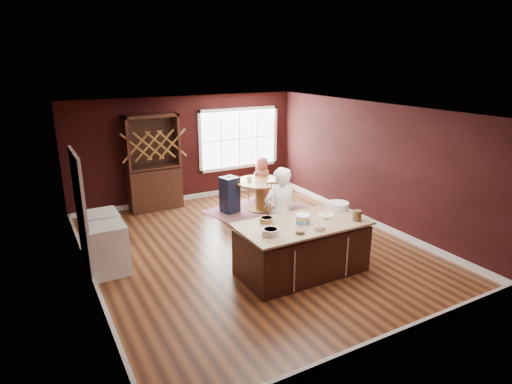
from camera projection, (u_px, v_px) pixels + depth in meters
The scene contains 27 objects.
room_shell at pixel (251, 182), 8.06m from camera, with size 7.00×7.00×7.00m.
window at pixel (239, 139), 11.61m from camera, with size 2.36×0.10×1.66m, color white, non-canonical shape.
doorway at pixel (81, 215), 7.29m from camera, with size 0.08×1.26×2.13m, color white, non-canonical shape.
kitchen_island at pixel (302, 249), 7.38m from camera, with size 2.23×1.17×0.92m.
dining_table at pixel (260, 189), 10.40m from camera, with size 1.21×1.21×0.75m.
baker at pixel (280, 213), 7.83m from camera, with size 0.64×0.42×1.74m, color white.
layer_cake at pixel (303, 219), 7.22m from camera, with size 0.35×0.35×0.14m, color white, non-canonical shape.
bowl_blue at pixel (271, 232), 6.73m from camera, with size 0.27×0.27×0.10m, color white.
bowl_yellow at pixel (267, 220), 7.25m from camera, with size 0.23×0.23×0.09m, color #A48546.
bowl_pink at pixel (300, 232), 6.79m from camera, with size 0.16×0.16×0.06m, color silver.
bowl_olive at pixel (320, 228), 6.93m from camera, with size 0.18×0.18×0.07m, color beige.
drinking_glass at pixel (327, 215), 7.36m from camera, with size 0.08×0.08×0.16m, color silver.
dinner_plate at pixel (326, 215), 7.57m from camera, with size 0.28×0.28×0.02m, color #F5F0B0.
white_tub at pixel (338, 206), 7.88m from camera, with size 0.38×0.38×0.13m, color white.
stoneware_crock at pixel (357, 216), 7.31m from camera, with size 0.15×0.15×0.18m, color brown.
rug at pixel (260, 210), 10.56m from camera, with size 2.33×1.80×0.01m, color brown.
chair_east at pixel (286, 187), 10.81m from camera, with size 0.39×0.37×0.92m, color #9C5B2E, non-canonical shape.
chair_south at pixel (275, 203), 9.67m from camera, with size 0.38×0.36×0.91m, color brown, non-canonical shape.
chair_north at pixel (256, 183), 11.15m from camera, with size 0.40×0.38×0.96m, color #915520, non-canonical shape.
seated_woman at pixel (262, 180), 10.93m from camera, with size 0.59×0.39×1.21m, color #C66457.
high_chair at pixel (230, 194), 10.29m from camera, with size 0.37×0.37×0.92m, color black, non-canonical shape.
toddler at pixel (226, 179), 10.26m from camera, with size 0.18×0.14×0.26m, color #8CA5BF, non-canonical shape.
table_plate at pixel (273, 181), 10.34m from camera, with size 0.18×0.18×0.01m, color beige.
table_cup at pixel (249, 179), 10.35m from camera, with size 0.13×0.13×0.10m, color white.
hutch at pixel (153, 163), 10.36m from camera, with size 1.27×0.53×2.33m, color black.
washer at pixel (109, 249), 7.35m from camera, with size 0.61×0.59×0.89m, color white.
dryer at pixel (102, 236), 7.88m from camera, with size 0.63×0.61×0.91m, color white.
Camera 1 is at (-3.67, -6.83, 3.58)m, focal length 30.00 mm.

